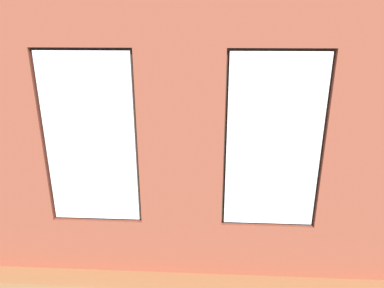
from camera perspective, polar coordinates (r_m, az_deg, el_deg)
name	(u,v)px	position (r m, az deg, el deg)	size (l,w,h in m)	color
ground_plane	(193,183)	(6.88, 0.15, -6.52)	(6.39, 5.98, 0.10)	#99663D
brick_wall_with_windows	(181,151)	(3.83, -1.84, -1.10)	(5.79, 0.30, 3.25)	brown
white_wall_right	(37,101)	(6.90, -24.43, 6.57)	(0.10, 4.98, 3.25)	white
couch_by_window	(169,218)	(4.99, -3.78, -12.24)	(2.00, 0.87, 0.80)	black
couch_left	(311,175)	(6.67, 19.26, -4.92)	(0.89, 1.74, 0.80)	black
coffee_table	(194,160)	(6.87, 0.34, -2.69)	(1.28, 0.87, 0.42)	#A87547
cup_ceramic	(186,153)	(6.94, -0.94, -1.53)	(0.09, 0.09, 0.11)	silver
candle_jar	(174,157)	(6.73, -2.99, -2.13)	(0.08, 0.08, 0.13)	#B7333D
table_plant_small	(194,153)	(6.81, 0.34, -1.52)	(0.11, 0.11, 0.18)	gray
remote_silver	(212,155)	(6.98, 3.30, -1.81)	(0.05, 0.17, 0.02)	#B2B2B7
remote_gray	(199,160)	(6.72, 1.11, -2.63)	(0.05, 0.17, 0.02)	#59595B
media_console	(63,170)	(7.18, -20.73, -4.08)	(1.10, 0.42, 0.50)	black
tv_flatscreen	(59,139)	(6.96, -21.34, 0.86)	(1.11, 0.20, 0.80)	black
papasan_chair	(202,135)	(8.25, 1.74, 1.52)	(1.05, 1.05, 0.67)	olive
potted_plant_by_left_couch	(277,147)	(7.74, 13.93, -0.50)	(0.38, 0.38, 0.61)	brown
potted_plant_beside_window_right	(83,187)	(4.93, -17.64, -6.88)	(0.78, 0.87, 1.26)	#9E5638
potted_plant_between_couches	(274,196)	(4.91, 13.52, -8.48)	(1.00, 0.96, 1.25)	#47423D
potted_plant_corner_far_left	(363,197)	(5.07, 26.65, -7.94)	(0.85, 0.89, 1.40)	beige
potted_plant_corner_near_left	(294,113)	(8.67, 16.64, 4.94)	(0.89, 0.91, 1.37)	#47423D
potted_plant_foreground_right	(108,119)	(8.80, -13.87, 4.14)	(0.84, 0.90, 1.27)	#47423D
potted_plant_near_tv	(69,178)	(6.00, -19.88, -5.40)	(1.04, 1.18, 1.17)	beige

